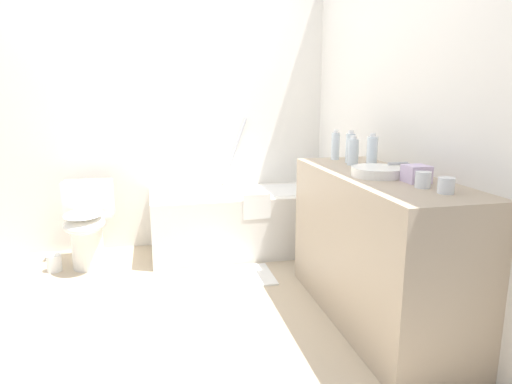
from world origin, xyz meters
The scene contains 17 objects.
ground_plane centered at (0.00, 0.00, 0.00)m, with size 4.16×4.16×0.00m, color #C1AD8E.
wall_back_tiled centered at (0.00, 1.33, 1.20)m, with size 3.56×0.10×2.40m, color silver.
wall_right_mirror centered at (1.63, 0.00, 1.20)m, with size 0.10×2.96×2.40m, color silver.
bathtub centered at (0.76, 0.95, 0.28)m, with size 1.49×0.66×1.13m.
toilet centered at (-0.48, 0.89, 0.35)m, with size 0.38×0.55×0.67m.
vanity_counter centered at (1.32, -0.41, 0.44)m, with size 0.53×1.47×0.89m, color tan.
sink_basin centered at (1.28, -0.44, 0.91)m, with size 0.29×0.29×0.05m, color white.
sink_faucet centered at (1.45, -0.44, 0.92)m, with size 0.14×0.15×0.08m.
water_bottle_0 centered at (1.32, -0.04, 0.97)m, with size 0.07×0.07×0.19m.
water_bottle_1 centered at (1.34, 0.06, 0.99)m, with size 0.06×0.06×0.22m.
water_bottle_2 centered at (1.35, -0.23, 0.99)m, with size 0.06×0.06×0.22m.
water_bottle_3 centered at (1.30, 0.22, 0.98)m, with size 0.06×0.06×0.21m.
drinking_glass_0 centered at (1.38, -0.92, 0.92)m, with size 0.08×0.08×0.08m, color white.
drinking_glass_1 centered at (1.35, -0.78, 0.93)m, with size 0.08×0.08×0.08m, color white.
tissue_box centered at (1.39, -0.65, 0.93)m, with size 0.12×0.12×0.09m, color silver.
bath_mat centered at (0.63, 0.38, 0.01)m, with size 0.52×0.41×0.01m, color white.
toilet_paper_roll centered at (-0.73, 0.82, 0.06)m, with size 0.11×0.11×0.13m, color white.
Camera 1 is at (0.05, -2.75, 1.35)m, focal length 31.98 mm.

